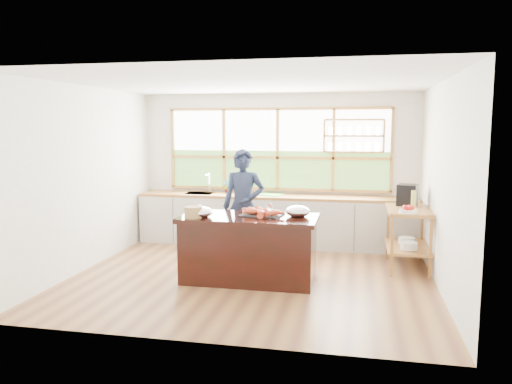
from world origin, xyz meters
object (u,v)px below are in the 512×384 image
(wicker_basket, at_px, (193,212))
(cook, at_px, (243,206))
(island, at_px, (249,248))
(espresso_machine, at_px, (407,195))

(wicker_basket, bearing_deg, cook, 70.95)
(island, relative_size, cook, 1.05)
(cook, bearing_deg, espresso_machine, 5.20)
(espresso_machine, relative_size, wicker_basket, 1.37)
(island, distance_m, wicker_basket, 0.91)
(island, xyz_separation_m, cook, (-0.29, 0.93, 0.43))
(island, relative_size, espresso_machine, 5.70)
(island, height_order, cook, cook)
(cook, height_order, espresso_machine, cook)
(espresso_machine, bearing_deg, wicker_basket, -135.53)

